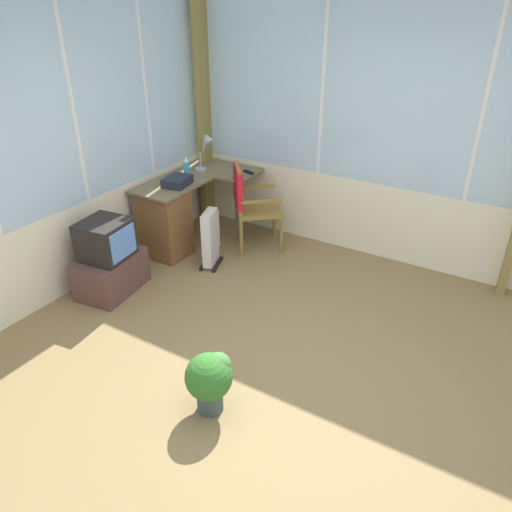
# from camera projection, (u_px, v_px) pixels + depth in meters

# --- Properties ---
(ground) EXTENTS (5.60, 5.58, 0.06)m
(ground) POSITION_uv_depth(u_px,v_px,m) (273.00, 384.00, 3.72)
(ground) COLOR olive
(north_window_panel) EXTENTS (4.60, 0.07, 2.73)m
(north_window_panel) POSITION_uv_depth(u_px,v_px,m) (33.00, 155.00, 4.11)
(north_window_panel) COLOR #F0EACB
(north_window_panel) RESTS_ON ground
(east_window_panel) EXTENTS (0.07, 4.58, 2.73)m
(east_window_panel) POSITION_uv_depth(u_px,v_px,m) (394.00, 131.00, 4.80)
(east_window_panel) COLOR #F0EACB
(east_window_panel) RESTS_ON ground
(curtain_corner) EXTENTS (0.24, 0.09, 2.63)m
(curtain_corner) POSITION_uv_depth(u_px,v_px,m) (204.00, 112.00, 5.73)
(curtain_corner) COLOR olive
(curtain_corner) RESTS_ON ground
(desk) EXTENTS (1.37, 0.85, 0.75)m
(desk) POSITION_uv_depth(u_px,v_px,m) (168.00, 217.00, 5.33)
(desk) COLOR #756746
(desk) RESTS_ON ground
(desk_lamp) EXTENTS (0.22, 0.19, 0.40)m
(desk_lamp) POSITION_uv_depth(u_px,v_px,m) (208.00, 146.00, 5.56)
(desk_lamp) COLOR #B2B7BC
(desk_lamp) RESTS_ON desk
(tv_remote) EXTENTS (0.09, 0.16, 0.02)m
(tv_remote) POSITION_uv_depth(u_px,v_px,m) (249.00, 172.00, 5.55)
(tv_remote) COLOR black
(tv_remote) RESTS_ON desk
(spray_bottle) EXTENTS (0.06, 0.06, 0.22)m
(spray_bottle) POSITION_uv_depth(u_px,v_px,m) (186.00, 167.00, 5.43)
(spray_bottle) COLOR #33B1DB
(spray_bottle) RESTS_ON desk
(paper_tray) EXTENTS (0.34, 0.28, 0.09)m
(paper_tray) POSITION_uv_depth(u_px,v_px,m) (177.00, 181.00, 5.19)
(paper_tray) COLOR #212432
(paper_tray) RESTS_ON desk
(wooden_armchair) EXTENTS (0.68, 0.68, 0.94)m
(wooden_armchair) POSITION_uv_depth(u_px,v_px,m) (247.00, 198.00, 5.35)
(wooden_armchair) COLOR olive
(wooden_armchair) RESTS_ON ground
(tv_on_stand) EXTENTS (0.69, 0.52, 0.73)m
(tv_on_stand) POSITION_uv_depth(u_px,v_px,m) (109.00, 261.00, 4.66)
(tv_on_stand) COLOR brown
(tv_on_stand) RESTS_ON ground
(space_heater) EXTENTS (0.37, 0.26, 0.61)m
(space_heater) POSITION_uv_depth(u_px,v_px,m) (211.00, 238.00, 5.13)
(space_heater) COLOR silver
(space_heater) RESTS_ON ground
(potted_plant) EXTENTS (0.33, 0.33, 0.45)m
(potted_plant) POSITION_uv_depth(u_px,v_px,m) (210.00, 378.00, 3.34)
(potted_plant) COLOR #384C4B
(potted_plant) RESTS_ON ground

